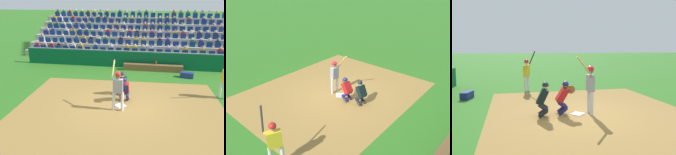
% 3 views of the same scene
% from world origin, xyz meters
% --- Properties ---
extents(ground_plane, '(160.00, 160.00, 0.00)m').
position_xyz_m(ground_plane, '(0.00, 0.00, 0.00)').
color(ground_plane, '#2E6C1F').
extents(infield_dirt_patch, '(9.72, 7.94, 0.01)m').
position_xyz_m(infield_dirt_patch, '(0.00, 0.50, 0.00)').
color(infield_dirt_patch, olive).
rests_on(infield_dirt_patch, ground_plane).
extents(home_plate_marker, '(0.62, 0.62, 0.02)m').
position_xyz_m(home_plate_marker, '(0.00, 0.00, 0.02)').
color(home_plate_marker, white).
rests_on(home_plate_marker, infield_dirt_patch).
extents(batter_at_plate, '(0.56, 0.72, 2.18)m').
position_xyz_m(batter_at_plate, '(0.06, 0.45, 1.13)').
color(batter_at_plate, silver).
rests_on(batter_at_plate, ground_plane).
extents(catcher_crouching, '(0.46, 0.71, 1.26)m').
position_xyz_m(catcher_crouching, '(-0.11, -0.52, 0.71)').
color(catcher_crouching, navy).
rests_on(catcher_crouching, ground_plane).
extents(home_plate_umpire, '(0.49, 0.50, 1.28)m').
position_xyz_m(home_plate_umpire, '(0.08, -1.29, 0.70)').
color(home_plate_umpire, black).
rests_on(home_plate_umpire, ground_plane).
extents(dugout_wall, '(15.76, 0.24, 1.23)m').
position_xyz_m(dugout_wall, '(0.00, -6.23, 0.59)').
color(dugout_wall, '#07502C').
rests_on(dugout_wall, ground_plane).
extents(dugout_bench, '(4.01, 0.40, 0.44)m').
position_xyz_m(dugout_bench, '(-1.46, -5.68, 0.22)').
color(dugout_bench, brown).
rests_on(dugout_bench, ground_plane).
extents(water_bottle_on_bench, '(0.07, 0.07, 0.24)m').
position_xyz_m(water_bottle_on_bench, '(-1.68, -5.72, 0.56)').
color(water_bottle_on_bench, '#E04817').
rests_on(water_bottle_on_bench, dugout_bench).
extents(equipment_duffel_bag, '(0.86, 0.54, 0.35)m').
position_xyz_m(equipment_duffel_bag, '(-3.59, -4.61, 0.17)').
color(equipment_duffel_bag, navy).
rests_on(equipment_duffel_bag, ground_plane).
extents(bleacher_stand, '(18.87, 6.07, 3.65)m').
position_xyz_m(bleacher_stand, '(0.00, -12.05, 1.10)').
color(bleacher_stand, '#9E9C8F').
rests_on(bleacher_stand, ground_plane).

